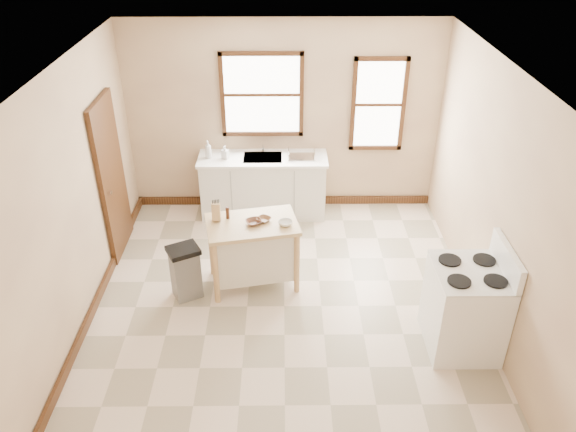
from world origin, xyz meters
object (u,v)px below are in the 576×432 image
object	(u,v)px
bowl_b	(264,219)
soap_bottle_b	(225,152)
kitchen_island	(253,253)
soap_bottle_a	(208,149)
trash_bin	(186,272)
bowl_c	(285,223)
dish_rack	(301,154)
bowl_a	(254,222)
knife_block	(216,212)
pepper_grinder	(228,213)
gas_stove	(466,298)

from	to	relation	value
bowl_b	soap_bottle_b	bearing A→B (deg)	109.82
kitchen_island	soap_bottle_a	bearing A→B (deg)	100.88
kitchen_island	soap_bottle_b	bearing A→B (deg)	93.86
kitchen_island	trash_bin	bearing A→B (deg)	-173.65
bowl_b	bowl_c	distance (m)	0.27
dish_rack	bowl_a	size ratio (longest dim) A/B	2.12
soap_bottle_b	bowl_c	size ratio (longest dim) A/B	1.16
kitchen_island	bowl_c	distance (m)	0.61
knife_block	pepper_grinder	bearing A→B (deg)	10.82
soap_bottle_a	pepper_grinder	distance (m)	1.67
pepper_grinder	trash_bin	size ratio (longest dim) A/B	0.22
soap_bottle_b	trash_bin	xyz separation A→B (m)	(-0.34, -1.94, -0.67)
bowl_b	knife_block	bearing A→B (deg)	176.88
kitchen_island	knife_block	world-z (taller)	knife_block
dish_rack	trash_bin	xyz separation A→B (m)	(-1.43, -1.96, -0.63)
dish_rack	pepper_grinder	world-z (taller)	pepper_grinder
knife_block	bowl_c	world-z (taller)	knife_block
bowl_a	gas_stove	distance (m)	2.50
bowl_c	kitchen_island	bearing A→B (deg)	171.94
soap_bottle_b	bowl_a	world-z (taller)	soap_bottle_b
bowl_a	trash_bin	distance (m)	1.01
trash_bin	gas_stove	size ratio (longest dim) A/B	0.55
bowl_b	gas_stove	bearing A→B (deg)	-28.36
bowl_b	trash_bin	size ratio (longest dim) A/B	0.24
pepper_grinder	bowl_b	world-z (taller)	pepper_grinder
knife_block	dish_rack	bearing A→B (deg)	53.61
knife_block	gas_stove	world-z (taller)	gas_stove
gas_stove	kitchen_island	bearing A→B (deg)	153.97
bowl_c	gas_stove	size ratio (longest dim) A/B	0.13
bowl_c	trash_bin	world-z (taller)	bowl_c
gas_stove	trash_bin	bearing A→B (deg)	164.38
kitchen_island	bowl_a	xyz separation A→B (m)	(0.02, -0.02, 0.46)
soap_bottle_a	knife_block	bearing A→B (deg)	-96.38
pepper_grinder	trash_bin	world-z (taller)	pepper_grinder
soap_bottle_b	kitchen_island	world-z (taller)	soap_bottle_b
knife_block	trash_bin	world-z (taller)	knife_block
kitchen_island	trash_bin	xyz separation A→B (m)	(-0.79, -0.25, -0.09)
dish_rack	bowl_b	distance (m)	1.74
kitchen_island	dish_rack	bearing A→B (deg)	58.46
pepper_grinder	knife_block	bearing A→B (deg)	-165.62
bowl_a	soap_bottle_a	bearing A→B (deg)	112.43
soap_bottle_a	dish_rack	xyz separation A→B (m)	(1.33, -0.01, -0.08)
knife_block	gas_stove	xyz separation A→B (m)	(2.68, -1.18, -0.35)
bowl_a	gas_stove	world-z (taller)	gas_stove
bowl_a	gas_stove	xyz separation A→B (m)	(2.24, -1.08, -0.28)
trash_bin	dish_rack	bearing A→B (deg)	26.41
bowl_b	trash_bin	distance (m)	1.12
soap_bottle_a	soap_bottle_b	world-z (taller)	soap_bottle_a
bowl_b	gas_stove	distance (m)	2.43
gas_stove	pepper_grinder	bearing A→B (deg)	154.64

